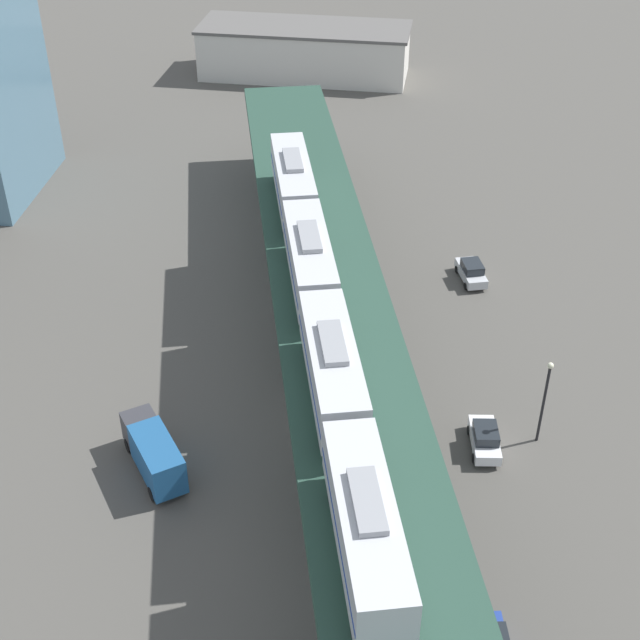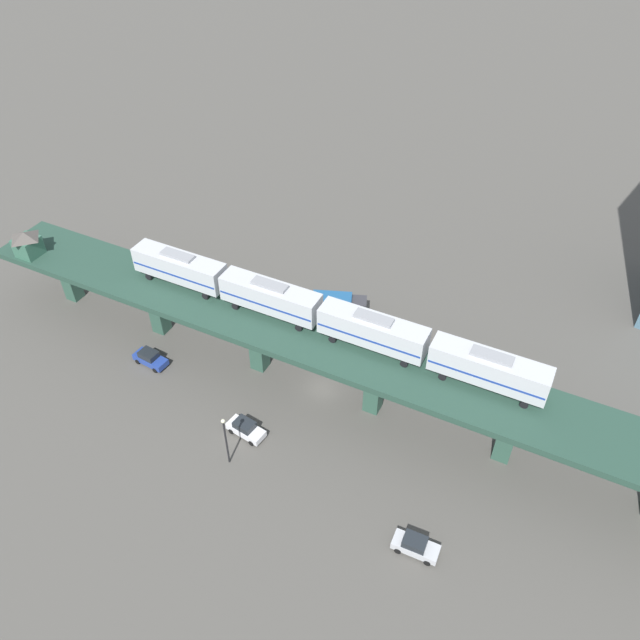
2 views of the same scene
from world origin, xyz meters
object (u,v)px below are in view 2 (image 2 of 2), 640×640
at_px(street_car_white, 246,428).
at_px(delivery_truck, 338,305).
at_px(subway_train, 320,313).
at_px(street_car_silver, 415,545).
at_px(street_lamp, 226,438).
at_px(street_car_blue, 150,358).
at_px(signal_hut, 27,243).

relative_size(street_car_white, delivery_truck, 0.62).
distance_m(subway_train, delivery_truck, 14.90).
distance_m(street_car_silver, street_lamp, 21.39).
distance_m(subway_train, street_car_blue, 23.20).
bearing_deg(street_car_white, signal_hut, -89.04).
height_order(street_car_blue, street_lamp, street_lamp).
relative_size(signal_hut, delivery_truck, 0.53).
xyz_separation_m(subway_train, street_car_blue, (11.19, -17.93, -9.57)).
xyz_separation_m(signal_hut, delivery_truck, (-23.04, 33.01, -8.01)).
bearing_deg(street_car_white, street_lamp, 17.55).
xyz_separation_m(street_car_blue, street_lamp, (4.30, 18.03, 3.17)).
xyz_separation_m(street_car_white, delivery_truck, (-22.41, -4.41, 0.82)).
xyz_separation_m(subway_train, street_car_silver, (11.66, 20.90, -9.57)).
bearing_deg(signal_hut, street_car_blue, 93.11).
distance_m(signal_hut, street_car_white, 38.44).
distance_m(street_car_white, delivery_truck, 22.86).
distance_m(street_car_white, street_lamp, 5.10).
bearing_deg(street_lamp, delivery_truck, -167.92).
xyz_separation_m(street_car_silver, street_car_blue, (-0.47, -38.83, 0.00)).
distance_m(street_car_blue, delivery_truck, 25.21).
distance_m(subway_train, street_lamp, 16.76).
relative_size(signal_hut, street_car_blue, 0.83).
height_order(street_car_silver, delivery_truck, delivery_truck).
bearing_deg(signal_hut, street_car_white, 90.96).
height_order(subway_train, street_lamp, subway_train).
height_order(signal_hut, delivery_truck, signal_hut).
xyz_separation_m(street_car_silver, street_lamp, (3.83, -20.80, 3.17)).
bearing_deg(street_car_white, street_car_blue, -91.68).
xyz_separation_m(subway_train, street_lamp, (15.49, 0.10, -6.40)).
relative_size(signal_hut, street_car_white, 0.85).
bearing_deg(subway_train, delivery_truck, -152.82).
height_order(street_car_silver, street_car_white, same).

